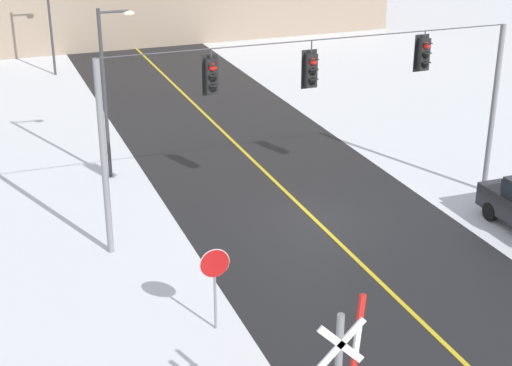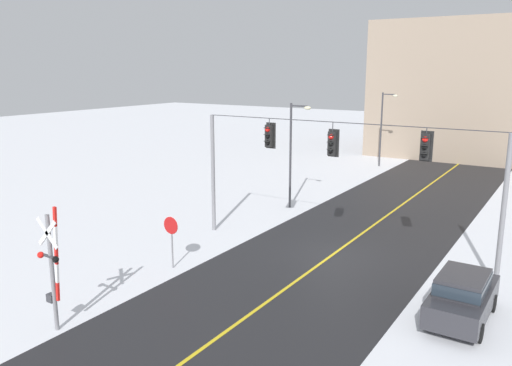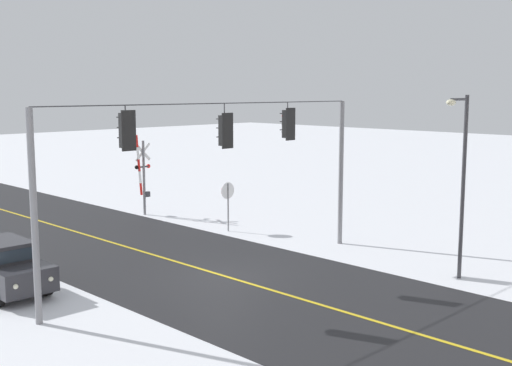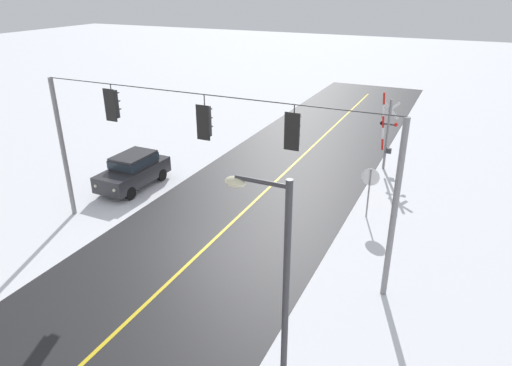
# 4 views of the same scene
# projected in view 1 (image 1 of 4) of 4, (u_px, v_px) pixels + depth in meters

# --- Properties ---
(ground_plane) EXTENTS (160.00, 160.00, 0.00)m
(ground_plane) POSITION_uv_depth(u_px,v_px,m) (313.00, 218.00, 26.92)
(ground_plane) COLOR white
(road_asphalt) EXTENTS (9.00, 80.00, 0.01)m
(road_asphalt) POSITION_uv_depth(u_px,v_px,m) (253.00, 160.00, 32.10)
(road_asphalt) COLOR black
(road_asphalt) RESTS_ON ground
(lane_centre_line) EXTENTS (0.14, 72.00, 0.01)m
(lane_centre_line) POSITION_uv_depth(u_px,v_px,m) (253.00, 160.00, 32.09)
(lane_centre_line) COLOR gold
(lane_centre_line) RESTS_ON ground
(signal_span) EXTENTS (14.20, 0.47, 6.22)m
(signal_span) POSITION_uv_depth(u_px,v_px,m) (317.00, 99.00, 25.27)
(signal_span) COLOR gray
(signal_span) RESTS_ON ground
(stop_sign) EXTENTS (0.80, 0.09, 2.35)m
(stop_sign) POSITION_uv_depth(u_px,v_px,m) (215.00, 271.00, 19.94)
(stop_sign) COLOR gray
(stop_sign) RESTS_ON ground
(streetlamp_near) EXTENTS (1.39, 0.28, 6.50)m
(streetlamp_near) POSITION_uv_depth(u_px,v_px,m) (109.00, 78.00, 29.03)
(streetlamp_near) COLOR #38383D
(streetlamp_near) RESTS_ON ground
(streetlamp_far) EXTENTS (1.39, 0.28, 6.50)m
(streetlamp_far) POSITION_uv_depth(u_px,v_px,m) (52.00, 6.00, 43.34)
(streetlamp_far) COLOR #38383D
(streetlamp_far) RESTS_ON ground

